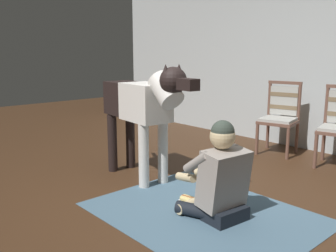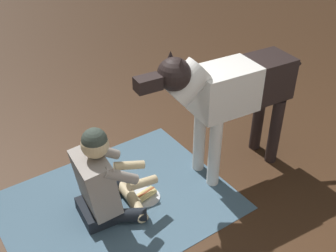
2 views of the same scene
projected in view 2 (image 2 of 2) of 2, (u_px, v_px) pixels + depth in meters
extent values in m
plane|color=#412918|center=(145.00, 192.00, 3.65)|extent=(14.93, 14.93, 0.00)
cube|color=slate|center=(118.00, 203.00, 3.53)|extent=(1.86, 1.45, 0.01)
cube|color=black|center=(96.00, 211.00, 3.38)|extent=(0.28, 0.36, 0.12)
cylinder|color=black|center=(107.00, 192.00, 3.55)|extent=(0.41, 0.23, 0.11)
cylinder|color=beige|center=(127.00, 192.00, 3.56)|extent=(0.10, 0.36, 0.09)
cylinder|color=black|center=(122.00, 216.00, 3.33)|extent=(0.40, 0.30, 0.11)
cylinder|color=beige|center=(135.00, 204.00, 3.44)|extent=(0.15, 0.37, 0.09)
cube|color=gray|center=(96.00, 182.00, 3.22)|extent=(0.31, 0.43, 0.50)
cylinder|color=gray|center=(103.00, 151.00, 3.33)|extent=(0.30, 0.11, 0.24)
cylinder|color=beige|center=(129.00, 165.00, 3.48)|extent=(0.28, 0.14, 0.12)
cylinder|color=gray|center=(120.00, 176.00, 3.08)|extent=(0.30, 0.11, 0.24)
cylinder|color=beige|center=(142.00, 183.00, 3.30)|extent=(0.27, 0.09, 0.12)
sphere|color=beige|center=(95.00, 145.00, 3.04)|extent=(0.21, 0.21, 0.21)
sphere|color=#354038|center=(94.00, 141.00, 3.02)|extent=(0.19, 0.19, 0.19)
cylinder|color=silver|center=(214.00, 153.00, 3.56)|extent=(0.11, 0.11, 0.67)
cylinder|color=silver|center=(199.00, 139.00, 3.74)|extent=(0.11, 0.11, 0.67)
cylinder|color=black|center=(275.00, 131.00, 3.84)|extent=(0.11, 0.11, 0.67)
cylinder|color=black|center=(258.00, 119.00, 4.01)|extent=(0.11, 0.11, 0.67)
cube|color=silver|center=(224.00, 89.00, 3.41)|extent=(0.56, 0.40, 0.39)
cube|color=black|center=(263.00, 78.00, 3.58)|extent=(0.49, 0.37, 0.37)
cylinder|color=silver|center=(187.00, 82.00, 3.18)|extent=(0.41, 0.28, 0.38)
sphere|color=black|center=(174.00, 74.00, 3.08)|extent=(0.26, 0.26, 0.26)
cube|color=black|center=(148.00, 83.00, 3.00)|extent=(0.21, 0.14, 0.10)
cone|color=black|center=(181.00, 66.00, 2.97)|extent=(0.10, 0.10, 0.12)
cone|color=black|center=(170.00, 58.00, 3.09)|extent=(0.10, 0.10, 0.12)
cylinder|color=black|center=(284.00, 76.00, 3.70)|extent=(0.35, 0.08, 0.23)
cylinder|color=silver|center=(145.00, 197.00, 3.59)|extent=(0.25, 0.25, 0.01)
cylinder|color=#DEC677|center=(144.00, 193.00, 3.58)|extent=(0.20, 0.08, 0.05)
cylinder|color=#DEC677|center=(147.00, 196.00, 3.56)|extent=(0.20, 0.08, 0.05)
cylinder|color=#9A4A28|center=(145.00, 194.00, 3.57)|extent=(0.20, 0.07, 0.04)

